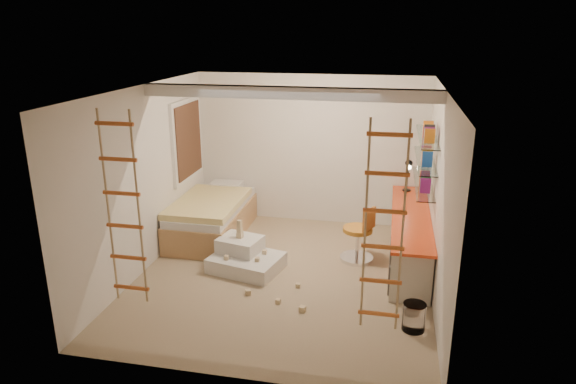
% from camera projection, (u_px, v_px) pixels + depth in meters
% --- Properties ---
extents(floor, '(4.50, 4.50, 0.00)m').
position_uv_depth(floor, '(284.00, 276.00, 7.23)').
color(floor, '#978261').
rests_on(floor, ground).
extents(ceiling_beam, '(4.00, 0.18, 0.16)m').
position_uv_depth(ceiling_beam, '(288.00, 93.00, 6.73)').
color(ceiling_beam, white).
rests_on(ceiling_beam, ceiling).
extents(window_frame, '(0.06, 1.15, 1.35)m').
position_uv_depth(window_frame, '(187.00, 140.00, 8.53)').
color(window_frame, white).
rests_on(window_frame, wall_left).
extents(window_blind, '(0.02, 1.00, 1.20)m').
position_uv_depth(window_blind, '(189.00, 140.00, 8.52)').
color(window_blind, '#4C2D1E').
rests_on(window_blind, window_frame).
extents(rope_ladder_left, '(0.41, 0.04, 2.13)m').
position_uv_depth(rope_ladder_left, '(123.00, 210.00, 5.39)').
color(rope_ladder_left, '#C34F21').
rests_on(rope_ladder_left, ceiling).
extents(rope_ladder_right, '(0.41, 0.04, 2.13)m').
position_uv_depth(rope_ladder_right, '(384.00, 229.00, 4.87)').
color(rope_ladder_right, orange).
rests_on(rope_ladder_right, ceiling).
extents(waste_bin, '(0.27, 0.27, 0.33)m').
position_uv_depth(waste_bin, '(414.00, 317.00, 5.90)').
color(waste_bin, white).
rests_on(waste_bin, floor).
extents(desk, '(0.56, 2.80, 0.75)m').
position_uv_depth(desk, '(409.00, 236.00, 7.58)').
color(desk, '#EA471B').
rests_on(desk, floor).
extents(shelves, '(0.25, 1.80, 0.71)m').
position_uv_depth(shelves, '(425.00, 160.00, 7.46)').
color(shelves, white).
rests_on(shelves, wall_right).
extents(bed, '(1.02, 2.00, 0.69)m').
position_uv_depth(bed, '(212.00, 217.00, 8.55)').
color(bed, '#AD7F51').
rests_on(bed, floor).
extents(task_lamp, '(0.14, 0.36, 0.57)m').
position_uv_depth(task_lamp, '(408.00, 171.00, 8.26)').
color(task_lamp, black).
rests_on(task_lamp, desk).
extents(swivel_chair, '(0.66, 0.66, 0.84)m').
position_uv_depth(swivel_chair, '(359.00, 241.00, 7.62)').
color(swivel_chair, '#C77E26').
rests_on(swivel_chair, floor).
extents(play_platform, '(1.11, 0.95, 0.43)m').
position_uv_depth(play_platform, '(245.00, 257.00, 7.42)').
color(play_platform, silver).
rests_on(play_platform, floor).
extents(toy_blocks, '(1.30, 1.20, 0.70)m').
position_uv_depth(toy_blocks, '(258.00, 261.00, 7.05)').
color(toy_blocks, '#CCB284').
rests_on(toy_blocks, floor).
extents(books, '(0.14, 0.70, 0.92)m').
position_uv_depth(books, '(426.00, 149.00, 7.41)').
color(books, '#8C1E7F').
rests_on(books, shelves).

